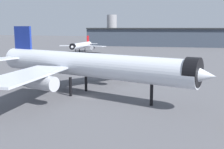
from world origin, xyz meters
name	(u,v)px	position (x,y,z in m)	size (l,w,h in m)	color
ground	(87,97)	(0.00, 0.00, 0.00)	(900.00, 900.00, 0.00)	#56565B
airliner_near_gate	(85,65)	(-0.97, 1.88, 7.91)	(64.41, 57.64, 17.96)	silver
airliner_far_taxiway	(81,45)	(-51.01, 112.41, 5.04)	(34.48, 37.86, 11.43)	silver
terminal_building	(198,37)	(25.94, 201.52, 8.68)	(211.50, 46.71, 29.37)	#3D4756
traffic_cone_wingtip	(123,71)	(-1.29, 41.13, 0.38)	(0.60, 0.60, 0.75)	#F2600C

